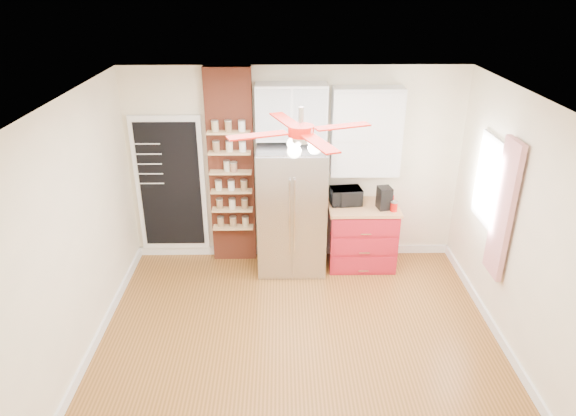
{
  "coord_description": "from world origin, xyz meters",
  "views": [
    {
      "loc": [
        -0.19,
        -4.56,
        3.75
      ],
      "look_at": [
        -0.11,
        0.9,
        1.24
      ],
      "focal_mm": 32.0,
      "sensor_mm": 36.0,
      "label": 1
    }
  ],
  "objects_px": {
    "canister_left": "(394,207)",
    "red_cabinet": "(362,235)",
    "coffee_maker": "(384,198)",
    "pantry_jar_oats": "(227,166)",
    "fridge": "(291,210)",
    "toaster_oven": "(346,196)",
    "ceiling_fan": "(301,131)"
  },
  "relations": [
    {
      "from": "toaster_oven",
      "to": "pantry_jar_oats",
      "type": "height_order",
      "value": "pantry_jar_oats"
    },
    {
      "from": "red_cabinet",
      "to": "canister_left",
      "type": "distance_m",
      "value": 0.65
    },
    {
      "from": "fridge",
      "to": "toaster_oven",
      "type": "distance_m",
      "value": 0.76
    },
    {
      "from": "pantry_jar_oats",
      "to": "canister_left",
      "type": "bearing_deg",
      "value": -7.29
    },
    {
      "from": "ceiling_fan",
      "to": "coffee_maker",
      "type": "bearing_deg",
      "value": 53.78
    },
    {
      "from": "fridge",
      "to": "coffee_maker",
      "type": "bearing_deg",
      "value": -1.31
    },
    {
      "from": "fridge",
      "to": "canister_left",
      "type": "relative_size",
      "value": 14.2
    },
    {
      "from": "coffee_maker",
      "to": "pantry_jar_oats",
      "type": "distance_m",
      "value": 2.11
    },
    {
      "from": "fridge",
      "to": "ceiling_fan",
      "type": "height_order",
      "value": "ceiling_fan"
    },
    {
      "from": "coffee_maker",
      "to": "fridge",
      "type": "bearing_deg",
      "value": 167.99
    },
    {
      "from": "fridge",
      "to": "pantry_jar_oats",
      "type": "height_order",
      "value": "fridge"
    },
    {
      "from": "fridge",
      "to": "coffee_maker",
      "type": "relative_size",
      "value": 5.85
    },
    {
      "from": "coffee_maker",
      "to": "canister_left",
      "type": "xyz_separation_m",
      "value": [
        0.12,
        -0.09,
        -0.09
      ]
    },
    {
      "from": "fridge",
      "to": "pantry_jar_oats",
      "type": "xyz_separation_m",
      "value": [
        -0.85,
        0.16,
        0.56
      ]
    },
    {
      "from": "fridge",
      "to": "canister_left",
      "type": "bearing_deg",
      "value": -5.17
    },
    {
      "from": "fridge",
      "to": "ceiling_fan",
      "type": "xyz_separation_m",
      "value": [
        0.05,
        -1.63,
        1.55
      ]
    },
    {
      "from": "ceiling_fan",
      "to": "red_cabinet",
      "type": "bearing_deg",
      "value": 61.29
    },
    {
      "from": "canister_left",
      "to": "pantry_jar_oats",
      "type": "xyz_separation_m",
      "value": [
        -2.19,
        0.28,
        0.48
      ]
    },
    {
      "from": "pantry_jar_oats",
      "to": "red_cabinet",
      "type": "bearing_deg",
      "value": -3.41
    },
    {
      "from": "red_cabinet",
      "to": "toaster_oven",
      "type": "xyz_separation_m",
      "value": [
        -0.24,
        0.07,
        0.56
      ]
    },
    {
      "from": "fridge",
      "to": "canister_left",
      "type": "xyz_separation_m",
      "value": [
        1.34,
        -0.12,
        0.09
      ]
    },
    {
      "from": "toaster_oven",
      "to": "coffee_maker",
      "type": "height_order",
      "value": "coffee_maker"
    },
    {
      "from": "red_cabinet",
      "to": "coffee_maker",
      "type": "distance_m",
      "value": 0.65
    },
    {
      "from": "red_cabinet",
      "to": "coffee_maker",
      "type": "relative_size",
      "value": 3.14
    },
    {
      "from": "red_cabinet",
      "to": "pantry_jar_oats",
      "type": "bearing_deg",
      "value": 176.59
    },
    {
      "from": "fridge",
      "to": "toaster_oven",
      "type": "relative_size",
      "value": 4.28
    },
    {
      "from": "coffee_maker",
      "to": "canister_left",
      "type": "relative_size",
      "value": 2.43
    },
    {
      "from": "toaster_oven",
      "to": "canister_left",
      "type": "relative_size",
      "value": 3.32
    },
    {
      "from": "toaster_oven",
      "to": "canister_left",
      "type": "height_order",
      "value": "toaster_oven"
    },
    {
      "from": "canister_left",
      "to": "red_cabinet",
      "type": "bearing_deg",
      "value": 155.15
    },
    {
      "from": "toaster_oven",
      "to": "coffee_maker",
      "type": "relative_size",
      "value": 1.37
    },
    {
      "from": "toaster_oven",
      "to": "ceiling_fan",
      "type": "bearing_deg",
      "value": -118.5
    }
  ]
}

